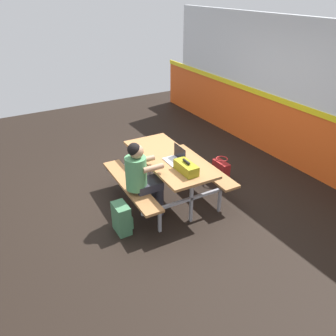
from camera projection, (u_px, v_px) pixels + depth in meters
ground_plane at (158, 189)px, 5.75m from camera, size 10.00×10.00×0.02m
accent_backdrop at (281, 94)px, 6.31m from camera, size 8.00×0.14×2.60m
picnic_table_main at (168, 167)px, 5.22m from camera, size 1.76×1.59×0.74m
student_nearer at (141, 174)px, 4.74m from camera, size 0.37×0.53×1.21m
laptop_silver at (176, 158)px, 5.00m from camera, size 0.33×0.23×0.22m
toolbox_grey at (186, 168)px, 4.70m from camera, size 0.40×0.18×0.18m
backpack_dark at (122, 218)px, 4.65m from camera, size 0.30×0.22×0.44m
tote_bag_bright at (221, 170)px, 5.90m from camera, size 0.34×0.21×0.43m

